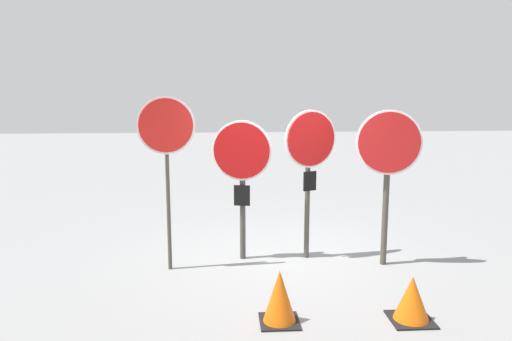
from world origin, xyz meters
TOP-DOWN VIEW (x-y plane):
  - ground_plane at (0.00, 0.00)m, footprint 40.00×40.00m
  - stop_sign_0 at (-1.59, -0.27)m, footprint 0.78×0.14m
  - stop_sign_1 at (-0.56, 0.10)m, footprint 0.86×0.21m
  - stop_sign_2 at (0.43, 0.08)m, footprint 0.79×0.34m
  - stop_sign_3 at (1.47, -0.28)m, footprint 0.90×0.22m
  - traffic_cone_0 at (-0.22, -1.93)m, footprint 0.43×0.43m
  - traffic_cone_1 at (1.24, -1.98)m, footprint 0.47×0.47m

SIDE VIEW (x-z plane):
  - ground_plane at x=0.00m, z-range 0.00..0.00m
  - traffic_cone_1 at x=1.24m, z-range 0.00..0.51m
  - traffic_cone_0 at x=-0.22m, z-range 0.00..0.60m
  - stop_sign_1 at x=-0.56m, z-range 0.41..2.49m
  - stop_sign_3 at x=1.47m, z-range 0.46..2.70m
  - stop_sign_2 at x=0.43m, z-range 0.47..2.69m
  - stop_sign_0 at x=-1.59m, z-range 0.65..3.08m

